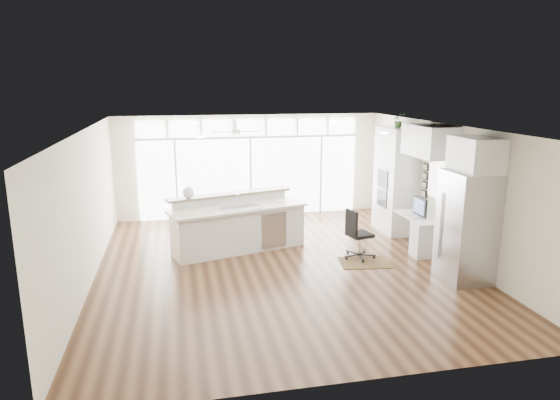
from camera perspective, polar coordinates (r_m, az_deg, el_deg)
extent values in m
cube|color=#3B2112|center=(9.89, 0.10, -7.59)|extent=(7.00, 8.00, 0.02)
cube|color=silver|center=(9.28, 0.11, 8.26)|extent=(7.00, 8.00, 0.02)
cube|color=#ECE7CD|center=(13.35, -3.45, 3.92)|extent=(7.00, 0.04, 2.70)
cube|color=#ECE7CD|center=(5.80, 8.38, -8.69)|extent=(7.00, 0.04, 2.70)
cube|color=#ECE7CD|center=(9.43, -21.19, -0.89)|extent=(0.04, 8.00, 2.70)
cube|color=#ECE7CD|center=(10.75, 18.68, 0.97)|extent=(0.04, 8.00, 2.70)
cube|color=white|center=(13.35, -3.39, 2.61)|extent=(5.80, 0.06, 2.08)
cube|color=white|center=(13.17, -3.47, 8.31)|extent=(5.90, 0.06, 0.40)
cube|color=white|center=(10.95, 17.79, 2.31)|extent=(0.04, 0.85, 0.85)
cube|color=silver|center=(11.97, -5.06, 8.27)|extent=(1.16, 1.16, 0.32)
cube|color=silver|center=(9.47, -0.14, 8.24)|extent=(3.40, 3.00, 0.02)
cube|color=silver|center=(12.18, 13.06, 2.22)|extent=(0.64, 1.20, 2.50)
cube|color=silver|center=(11.06, 15.87, -3.69)|extent=(0.72, 1.30, 0.76)
cube|color=silver|center=(10.69, 16.73, 6.48)|extent=(0.64, 1.30, 0.64)
cube|color=#AFAFB4|center=(9.52, 20.56, -2.89)|extent=(0.76, 0.90, 2.00)
cube|color=silver|center=(9.29, 21.52, 4.87)|extent=(0.64, 0.90, 0.60)
cube|color=black|center=(11.51, 16.24, 2.16)|extent=(0.06, 0.22, 0.80)
cube|color=silver|center=(10.65, -4.73, -2.74)|extent=(3.12, 1.87, 1.16)
cube|color=#342210|center=(10.19, 9.67, -7.05)|extent=(1.06, 0.83, 0.01)
cube|color=black|center=(10.29, 9.11, -3.87)|extent=(0.62, 0.59, 1.02)
sphere|color=white|center=(10.53, -10.42, 0.86)|extent=(0.31, 0.31, 0.25)
cube|color=black|center=(10.87, 15.70, -0.70)|extent=(0.10, 0.53, 0.44)
cube|color=silver|center=(10.85, 14.83, -1.83)|extent=(0.16, 0.35, 0.02)
imported|color=#356129|center=(12.00, 13.41, 8.68)|extent=(0.33, 0.36, 0.25)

